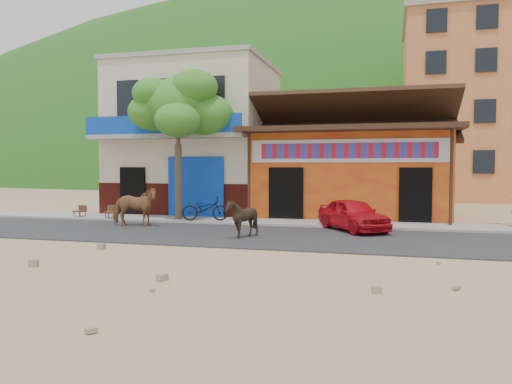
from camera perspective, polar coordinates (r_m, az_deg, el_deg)
ground at (r=13.53m, az=-0.99°, el=-6.61°), size 120.00×120.00×0.00m
road at (r=15.91m, az=1.54°, el=-5.09°), size 60.00×5.00×0.04m
sidewalk at (r=19.30m, az=4.02°, el=-3.55°), size 60.00×2.00×0.12m
dance_club at (r=22.87m, az=10.93°, el=1.80°), size 8.00×6.00×3.60m
cafe_building at (r=24.64m, az=-6.80°, el=5.87°), size 7.00×6.00×7.00m
apartment_front at (r=37.36m, az=23.57°, el=8.50°), size 9.00×9.00×12.00m
hillside at (r=83.46m, az=12.80°, el=9.63°), size 100.00×40.00×24.00m
tree at (r=20.41m, az=-8.89°, el=5.38°), size 3.00×3.00×6.00m
cow_tan at (r=18.86m, az=-13.72°, el=-1.62°), size 1.86×1.18×1.46m
cow_dark at (r=15.39m, az=-1.63°, el=-3.00°), size 1.39×1.32×1.22m
red_car at (r=17.44m, az=11.02°, el=-2.54°), size 2.92×3.41×1.11m
scooter at (r=19.58m, az=-5.85°, el=-1.90°), size 1.90×1.11×0.94m
cafe_chair_left at (r=22.36m, az=-19.50°, el=-1.53°), size 0.46×0.46×0.88m
cafe_chair_right at (r=21.30m, az=-16.20°, el=-1.56°), size 0.55×0.55×0.98m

